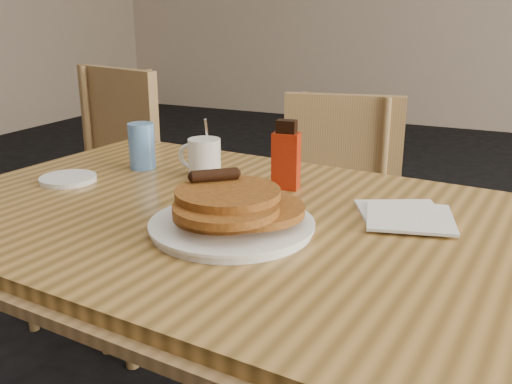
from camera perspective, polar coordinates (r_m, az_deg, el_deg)
main_table at (r=1.17m, az=-2.70°, el=-3.80°), size 1.39×1.01×0.75m
chair_main_far at (r=1.90m, az=7.60°, el=-1.33°), size 0.47×0.47×0.87m
chair_wall_extra at (r=2.19m, az=-14.85°, el=1.81°), size 0.52×0.52×0.94m
pancake_plate at (r=1.05m, az=-2.41°, el=-2.32°), size 0.31×0.31×0.10m
coffee_mug at (r=1.39m, az=-5.27°, el=3.50°), size 0.11×0.08×0.15m
syrup_bottle at (r=1.29m, az=3.03°, el=3.48°), size 0.06×0.04×0.16m
napkin_stack at (r=1.15m, az=14.76°, el=-2.29°), size 0.23×0.24×0.01m
blue_tumbler at (r=1.48m, az=-11.35°, el=4.54°), size 0.08×0.08×0.12m
side_saucer at (r=1.43m, az=-18.28°, el=1.26°), size 0.14×0.14×0.01m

